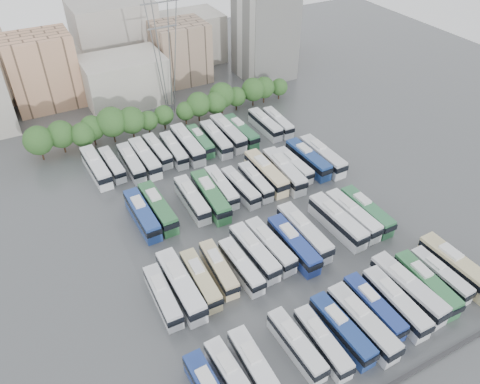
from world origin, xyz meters
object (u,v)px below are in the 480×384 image
apartment_tower (265,30)px  bus_r1_s10 (337,221)px  bus_r1_s1 (181,285)px  bus_r2_s10 (284,171)px  bus_r2_s5 (210,196)px  bus_r3_s6 (187,144)px  bus_r1_s4 (241,266)px  bus_r1_s2 (200,279)px  bus_r3_s13 (278,122)px  bus_r0_s10 (408,289)px  bus_r2_s4 (192,199)px  bus_r0_s12 (440,275)px  bus_r3_s3 (145,158)px  bus_r3_s12 (265,124)px  bus_r2_s6 (221,187)px  bus_r2_s12 (308,159)px  bus_r1_s5 (254,252)px  bus_r0_s2 (256,369)px  bus_r2_s11 (294,165)px  bus_r0_s8 (374,307)px  bus_r0_s4 (296,345)px  bus_r3_s1 (112,164)px  bus_r0_s7 (362,322)px  bus_r0_s9 (395,302)px  electricity_pylon (163,38)px  bus_r1_s6 (270,245)px  bus_r1_s8 (304,232)px  bus_r2_s7 (240,187)px  bus_r1_s11 (352,215)px  bus_r0_s13 (456,267)px  bus_r3_s8 (216,139)px  bus_r1_s7 (293,244)px  bus_r0_s11 (426,284)px  bus_r2_s13 (322,156)px  bus_r2_s2 (158,208)px  bus_r1_s3 (219,268)px  bus_r3_s0 (96,167)px  bus_r3_s10 (241,131)px  bus_r3_s2 (131,162)px  bus_r3_s4 (157,150)px  bus_r3_s9 (228,133)px  bus_r1_s12 (366,211)px  bus_r2_s8 (255,181)px

apartment_tower → bus_r1_s10: (-22.30, -63.73, -10.95)m
bus_r1_s1 → bus_r2_s10: size_ratio=1.00×
bus_r2_s5 → bus_r3_s6: bearing=82.8°
bus_r1_s4 → bus_r2_s5: bus_r2_s5 is taller
bus_r1_s2 → bus_r3_s13: 51.31m
bus_r0_s10 → bus_r2_s4: bus_r0_s10 is taller
bus_r0_s12 → bus_r3_s3: 60.54m
bus_r3_s12 → bus_r2_s10: bearing=-109.4°
bus_r2_s6 → bus_r3_s12: (19.80, 16.99, 0.06)m
bus_r2_s10 → bus_r2_s12: 6.92m
bus_r1_s5 → bus_r2_s6: bearing=78.4°
bus_r0_s2 → bus_r2_s10: 44.23m
bus_r1_s2 → bus_r2_s11: bearing=34.3°
bus_r0_s8 → bus_r3_s3: (-16.54, 52.61, 0.20)m
bus_r2_s6 → bus_r0_s4: bearing=-98.1°
bus_r3_s1 → bus_r3_s3: size_ratio=0.85×
bus_r0_s7 → bus_r3_s12: (16.40, 54.68, -0.15)m
bus_r0_s4 → bus_r0_s9: 16.61m
electricity_pylon → bus_r2_s5: 42.86m
bus_r1_s6 → bus_r1_s8: bus_r1_s8 is taller
bus_r2_s7 → bus_r1_s11: bearing=-54.2°
electricity_pylon → bus_r1_s5: (-6.90, -55.44, -16.76)m
bus_r0_s13 → bus_r1_s5: bus_r0_s13 is taller
bus_r1_s10 → bus_r3_s8: bus_r1_s10 is taller
bus_r2_s4 → bus_r0_s12: bearing=-51.8°
bus_r2_s4 → bus_r2_s12: size_ratio=0.95×
bus_r1_s7 → bus_r3_s8: 36.53m
bus_r0_s11 → bus_r2_s13: bearing=81.7°
bus_r3_s6 → bus_r1_s7: bearing=-84.1°
electricity_pylon → bus_r3_s6: (-3.67, -19.94, -16.57)m
bus_r1_s6 → bus_r1_s8: 6.67m
bus_r2_s2 → bus_r3_s13: bearing=23.6°
bus_r2_s12 → bus_r1_s3: bearing=-149.5°
bus_r0_s11 → bus_r1_s2: size_ratio=1.07×
bus_r3_s0 → bus_r3_s10: bus_r3_s0 is taller
bus_r1_s1 → bus_r3_s2: size_ratio=1.13×
apartment_tower → bus_r0_s11: apartment_tower is taller
bus_r3_s4 → bus_r3_s9: size_ratio=0.85×
bus_r2_s2 → bus_r1_s1: bearing=-101.5°
bus_r3_s3 → bus_r3_s9: (19.98, 0.85, 0.07)m
apartment_tower → bus_r0_s7: bearing=-111.4°
bus_r2_s7 → bus_r1_s2: bearing=-135.5°
bus_r1_s12 → bus_r3_s3: bus_r3_s3 is taller
bus_r1_s2 → bus_r2_s5: (10.00, 17.70, 0.32)m
bus_r1_s11 → bus_r2_s2: 35.13m
bus_r1_s4 → bus_r2_s11: (22.95, 19.83, -0.03)m
bus_r0_s12 → bus_r1_s8: size_ratio=0.83×
bus_r1_s3 → bus_r3_s6: bearing=77.4°
bus_r0_s7 → bus_r2_s7: 35.97m
bus_r1_s3 → bus_r2_s8: size_ratio=1.01×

